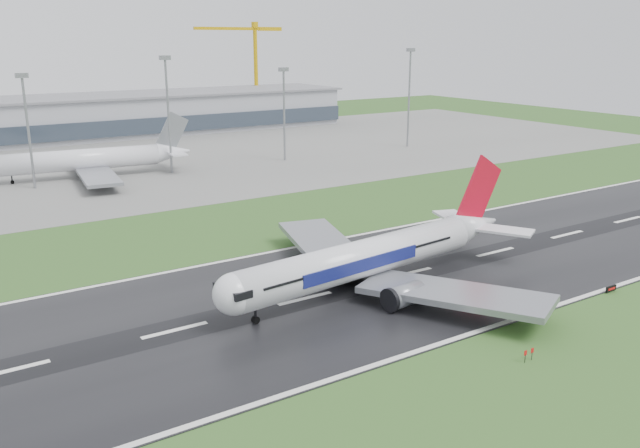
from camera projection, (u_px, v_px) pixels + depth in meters
ground at (305, 299)px, 96.23m from camera, size 520.00×520.00×0.00m
runway at (305, 299)px, 96.22m from camera, size 400.00×45.00×0.10m
apron at (87, 165)px, 197.14m from camera, size 400.00×130.00×0.08m
terminal at (44, 120)px, 243.55m from camera, size 240.00×36.00×15.00m
main_airliner at (380, 232)px, 99.29m from camera, size 62.81×60.39×16.92m
parked_airliner at (87, 148)px, 177.92m from camera, size 60.88×57.56×16.16m
tower_crane at (256, 72)px, 302.43m from camera, size 44.62×5.36×44.00m
runway_sign at (611, 289)px, 98.67m from camera, size 2.31×0.57×1.04m
floodmast_2 at (29, 135)px, 163.23m from camera, size 0.64×0.64×27.57m
floodmast_3 at (169, 118)px, 181.79m from camera, size 0.64×0.64×31.21m
floodmast_4 at (284, 117)px, 201.65m from camera, size 0.64×0.64×27.23m
floodmast_5 at (409, 100)px, 227.03m from camera, size 0.64×0.64×32.49m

